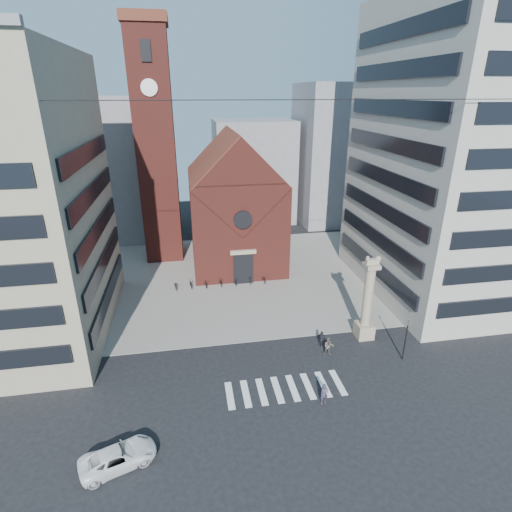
{
  "coord_description": "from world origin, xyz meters",
  "views": [
    {
      "loc": [
        -6.29,
        -28.24,
        22.49
      ],
      "look_at": [
        0.05,
        8.0,
        7.35
      ],
      "focal_mm": 28.0,
      "sensor_mm": 36.0,
      "label": 1
    }
  ],
  "objects_px": {
    "pedestrian_1": "(329,346)",
    "scooter_0": "(176,285)",
    "pedestrian_2": "(321,339)",
    "traffic_light": "(406,338)",
    "white_car": "(118,457)",
    "pedestrian_0": "(324,394)",
    "lion_column": "(367,306)"
  },
  "relations": [
    {
      "from": "pedestrian_1",
      "to": "scooter_0",
      "type": "bearing_deg",
      "value": 145.02
    },
    {
      "from": "traffic_light",
      "to": "scooter_0",
      "type": "height_order",
      "value": "traffic_light"
    },
    {
      "from": "white_car",
      "to": "scooter_0",
      "type": "height_order",
      "value": "white_car"
    },
    {
      "from": "traffic_light",
      "to": "white_car",
      "type": "xyz_separation_m",
      "value": [
        -23.81,
        -7.12,
        -1.62
      ]
    },
    {
      "from": "traffic_light",
      "to": "pedestrian_1",
      "type": "distance_m",
      "value": 6.83
    },
    {
      "from": "lion_column",
      "to": "traffic_light",
      "type": "distance_m",
      "value": 4.62
    },
    {
      "from": "pedestrian_0",
      "to": "scooter_0",
      "type": "relative_size",
      "value": 1.06
    },
    {
      "from": "pedestrian_0",
      "to": "scooter_0",
      "type": "distance_m",
      "value": 24.7
    },
    {
      "from": "lion_column",
      "to": "pedestrian_2",
      "type": "distance_m",
      "value": 5.43
    },
    {
      "from": "lion_column",
      "to": "pedestrian_0",
      "type": "bearing_deg",
      "value": -130.44
    },
    {
      "from": "pedestrian_0",
      "to": "white_car",
      "type": "bearing_deg",
      "value": 176.05
    },
    {
      "from": "white_car",
      "to": "pedestrian_0",
      "type": "height_order",
      "value": "pedestrian_0"
    },
    {
      "from": "pedestrian_1",
      "to": "scooter_0",
      "type": "distance_m",
      "value": 21.22
    },
    {
      "from": "white_car",
      "to": "pedestrian_1",
      "type": "distance_m",
      "value": 19.52
    },
    {
      "from": "white_car",
      "to": "pedestrian_0",
      "type": "relative_size",
      "value": 2.67
    },
    {
      "from": "traffic_light",
      "to": "scooter_0",
      "type": "bearing_deg",
      "value": 139.07
    },
    {
      "from": "pedestrian_0",
      "to": "lion_column",
      "type": "bearing_deg",
      "value": 34.13
    },
    {
      "from": "lion_column",
      "to": "pedestrian_0",
      "type": "xyz_separation_m",
      "value": [
        -6.89,
        -8.09,
        -2.55
      ]
    },
    {
      "from": "traffic_light",
      "to": "white_car",
      "type": "height_order",
      "value": "traffic_light"
    },
    {
      "from": "lion_column",
      "to": "pedestrian_2",
      "type": "relative_size",
      "value": 5.25
    },
    {
      "from": "lion_column",
      "to": "pedestrian_1",
      "type": "height_order",
      "value": "lion_column"
    },
    {
      "from": "lion_column",
      "to": "scooter_0",
      "type": "height_order",
      "value": "lion_column"
    },
    {
      "from": "pedestrian_0",
      "to": "pedestrian_2",
      "type": "bearing_deg",
      "value": 57.52
    },
    {
      "from": "traffic_light",
      "to": "scooter_0",
      "type": "relative_size",
      "value": 2.52
    },
    {
      "from": "lion_column",
      "to": "white_car",
      "type": "height_order",
      "value": "lion_column"
    },
    {
      "from": "pedestrian_1",
      "to": "white_car",
      "type": "bearing_deg",
      "value": -139.11
    },
    {
      "from": "white_car",
      "to": "pedestrian_2",
      "type": "xyz_separation_m",
      "value": [
        17.14,
        10.27,
        0.16
      ]
    },
    {
      "from": "pedestrian_2",
      "to": "lion_column",
      "type": "bearing_deg",
      "value": -98.78
    },
    {
      "from": "pedestrian_2",
      "to": "scooter_0",
      "type": "xyz_separation_m",
      "value": [
        -13.78,
        14.58,
        -0.33
      ]
    },
    {
      "from": "scooter_0",
      "to": "pedestrian_0",
      "type": "bearing_deg",
      "value": -69.03
    },
    {
      "from": "traffic_light",
      "to": "pedestrian_2",
      "type": "relative_size",
      "value": 2.6
    },
    {
      "from": "pedestrian_1",
      "to": "pedestrian_2",
      "type": "height_order",
      "value": "pedestrian_1"
    }
  ]
}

